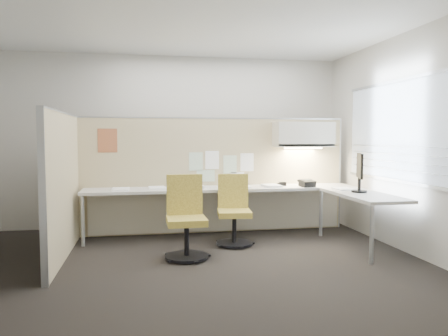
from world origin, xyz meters
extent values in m
cube|color=black|center=(0.00, 0.00, -0.01)|extent=(5.50, 4.50, 0.01)
cube|color=white|center=(0.00, 0.00, 2.80)|extent=(5.50, 4.50, 0.01)
cube|color=beige|center=(0.00, 2.25, 1.40)|extent=(5.50, 0.02, 2.80)
cube|color=beige|center=(0.00, -2.25, 1.40)|extent=(5.50, 0.02, 2.80)
cube|color=beige|center=(2.75, 0.00, 1.40)|extent=(0.02, 4.50, 2.80)
cube|color=#A3AFBD|center=(2.73, 0.00, 1.55)|extent=(0.01, 2.80, 1.30)
cube|color=tan|center=(0.55, 1.60, 0.88)|extent=(4.10, 0.06, 1.75)
cube|color=tan|center=(-1.50, 0.50, 0.88)|extent=(0.06, 2.20, 1.75)
cube|color=beige|center=(0.60, 1.27, 0.71)|extent=(4.00, 0.60, 0.04)
cube|color=beige|center=(2.30, 0.23, 0.71)|extent=(0.60, 1.47, 0.04)
cube|color=beige|center=(0.60, 1.54, 0.34)|extent=(3.90, 0.02, 0.64)
cylinder|color=#A5A8AA|center=(-1.35, 1.02, 0.34)|extent=(0.05, 0.05, 0.69)
cylinder|color=#A5A8AA|center=(2.05, -0.45, 0.34)|extent=(0.05, 0.05, 0.69)
cylinder|color=#A5A8AA|center=(2.05, 1.02, 0.34)|extent=(0.05, 0.05, 0.69)
cube|color=beige|center=(1.90, 1.39, 1.51)|extent=(0.90, 0.36, 0.38)
cube|color=#FFEABF|center=(1.90, 1.39, 1.30)|extent=(0.60, 0.06, 0.02)
cube|color=#8CBF8C|center=(0.25, 1.57, 1.10)|extent=(0.21, 0.00, 0.28)
cube|color=white|center=(0.50, 1.57, 1.12)|extent=(0.21, 0.00, 0.28)
cube|color=#8CBF8C|center=(0.78, 1.57, 1.05)|extent=(0.21, 0.00, 0.28)
cube|color=white|center=(1.05, 1.57, 1.08)|extent=(0.21, 0.00, 0.28)
cube|color=#8CBF8C|center=(0.40, 1.57, 0.88)|extent=(0.28, 0.00, 0.18)
cube|color=white|center=(0.90, 1.57, 0.86)|extent=(0.21, 0.00, 0.14)
cube|color=orange|center=(-1.05, 1.57, 1.42)|extent=(0.28, 0.00, 0.35)
cylinder|color=black|center=(-0.04, 0.15, 0.03)|extent=(0.52, 0.52, 0.03)
cylinder|color=black|center=(-0.04, 0.15, 0.23)|extent=(0.06, 0.06, 0.40)
cube|color=#EBDA57|center=(-0.04, 0.15, 0.46)|extent=(0.47, 0.47, 0.08)
cube|color=#EBDA57|center=(-0.04, 0.37, 0.76)|extent=(0.44, 0.06, 0.50)
cylinder|color=black|center=(0.67, 0.70, 0.03)|extent=(0.50, 0.50, 0.03)
cylinder|color=black|center=(0.67, 0.70, 0.22)|extent=(0.06, 0.06, 0.38)
cube|color=#EBDA57|center=(0.67, 0.70, 0.44)|extent=(0.49, 0.49, 0.08)
cube|color=#EBDA57|center=(0.69, 0.91, 0.72)|extent=(0.42, 0.11, 0.48)
cylinder|color=black|center=(2.30, 0.34, 0.75)|extent=(0.21, 0.21, 0.02)
cylinder|color=black|center=(2.30, 0.34, 0.83)|extent=(0.04, 0.04, 0.19)
cube|color=black|center=(2.30, 0.34, 1.09)|extent=(0.21, 0.47, 0.33)
cube|color=black|center=(2.30, 0.34, 1.09)|extent=(0.16, 0.42, 0.29)
cube|color=black|center=(1.87, 1.12, 0.78)|extent=(0.23, 0.22, 0.12)
cylinder|color=black|center=(1.78, 1.14, 0.81)|extent=(0.07, 0.17, 0.04)
cube|color=black|center=(1.52, 1.27, 0.76)|extent=(0.14, 0.09, 0.05)
cube|color=black|center=(1.54, 1.30, 0.76)|extent=(0.10, 0.06, 0.06)
cube|color=silver|center=(-1.50, -0.09, 1.77)|extent=(0.14, 0.02, 0.02)
cylinder|color=silver|center=(-1.57, -0.09, 1.69)|extent=(0.02, 0.02, 0.14)
cube|color=#AD7F4C|center=(-1.57, -0.09, 1.56)|extent=(0.02, 0.38, 0.12)
cube|color=#AD7F4C|center=(-1.60, -0.06, 1.52)|extent=(0.02, 0.38, 0.12)
cube|color=#94969D|center=(-1.58, -0.14, 1.01)|extent=(0.01, 0.07, 0.95)
cube|color=white|center=(-0.85, 1.20, 0.74)|extent=(0.23, 0.30, 0.03)
cube|color=white|center=(-0.35, 1.31, 0.74)|extent=(0.24, 0.31, 0.02)
cube|color=white|center=(0.19, 1.23, 0.75)|extent=(0.25, 0.31, 0.05)
cube|color=white|center=(0.91, 1.30, 0.74)|extent=(0.25, 0.32, 0.01)
cube|color=white|center=(1.35, 1.23, 0.75)|extent=(0.26, 0.32, 0.03)
cube|color=white|center=(2.24, 0.69, 0.74)|extent=(0.24, 0.31, 0.02)
camera|label=1|loc=(-0.54, -5.03, 1.46)|focal=35.00mm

